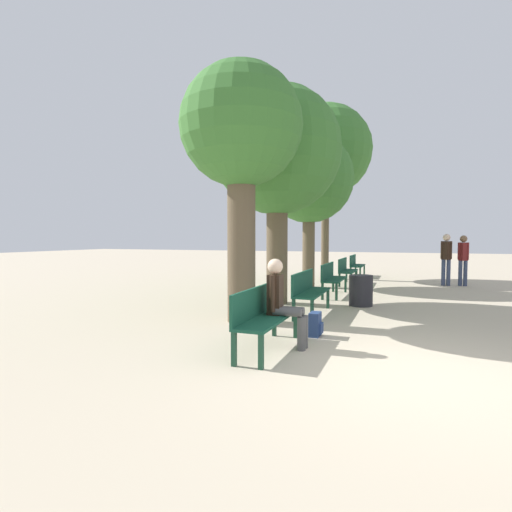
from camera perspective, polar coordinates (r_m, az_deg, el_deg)
ground_plane at (r=5.30m, az=22.14°, el=-15.36°), size 80.00×80.00×0.00m
bench_row_0 at (r=5.80m, az=0.97°, el=-8.11°), size 0.45×1.74×0.90m
bench_row_1 at (r=8.51m, az=7.45°, el=-4.67°), size 0.45×1.74×0.90m
bench_row_2 at (r=11.30m, az=10.75°, el=-2.88°), size 0.45×1.74×0.90m
bench_row_3 at (r=14.11m, az=12.73°, el=-1.80°), size 0.45×1.74×0.90m
bench_row_4 at (r=16.94m, az=14.04°, el=-1.07°), size 0.45×1.74×0.90m
tree_row_0 at (r=7.92m, az=-2.13°, el=17.17°), size 2.34×2.34×4.92m
tree_row_1 at (r=10.01m, az=3.05°, el=14.54°), size 3.12×3.12×5.30m
tree_row_2 at (r=13.23m, az=7.58°, el=10.77°), size 2.88×2.88×4.97m
tree_row_3 at (r=16.22m, az=9.93°, el=14.57°), size 3.54×3.54×6.77m
person_seated at (r=5.91m, az=3.85°, el=-6.29°), size 0.59×0.34×1.31m
backpack at (r=6.70m, az=8.49°, el=-9.67°), size 0.20×0.29×0.39m
pedestrian_near at (r=14.96m, az=27.49°, el=-0.13°), size 0.34×0.30×1.69m
pedestrian_mid at (r=14.82m, az=25.53°, el=-0.01°), size 0.35×0.31×1.74m
trash_bin at (r=9.81m, az=14.75°, el=-4.78°), size 0.55×0.55×0.73m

